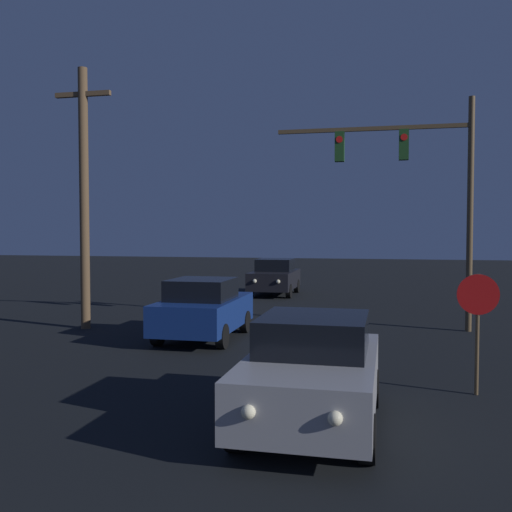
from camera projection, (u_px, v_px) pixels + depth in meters
The scene contains 6 objects.
car_near at pixel (313, 371), 8.58m from camera, with size 1.95×3.93×1.66m.
car_mid at pixel (203, 309), 15.54m from camera, with size 1.94×3.93×1.66m.
car_far at pixel (275, 277), 26.37m from camera, with size 1.94×3.93×1.66m.
traffic_signal_mast at pixel (420, 176), 16.88m from camera, with size 5.78×0.30×6.85m.
stop_sign at pixel (478, 311), 10.19m from camera, with size 0.73×0.07×2.18m.
utility_pole at pixel (84, 194), 17.10m from camera, with size 1.78×0.28×7.81m.
Camera 1 is at (2.93, -1.51, 2.95)m, focal length 40.00 mm.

